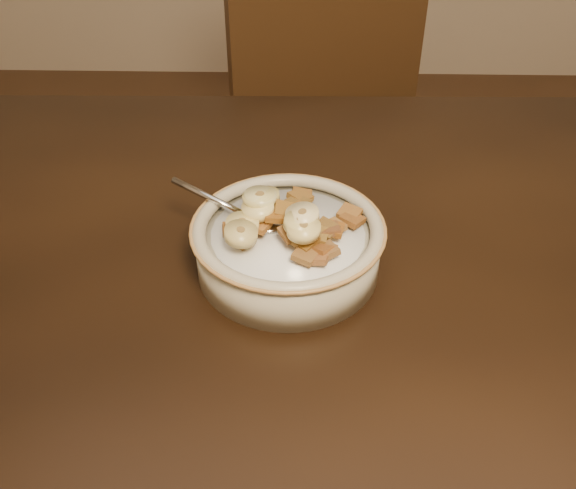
{
  "coord_description": "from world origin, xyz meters",
  "views": [
    {
      "loc": [
        -0.13,
        -0.43,
        1.17
      ],
      "look_at": [
        -0.14,
        0.06,
        0.78
      ],
      "focal_mm": 40.0,
      "sensor_mm": 36.0,
      "label": 1
    }
  ],
  "objects_px": {
    "chair": "(326,183)",
    "cereal_bowl": "(288,251)",
    "table": "(432,327)",
    "spoon": "(262,222)"
  },
  "relations": [
    {
      "from": "chair",
      "to": "cereal_bowl",
      "type": "distance_m",
      "value": 0.68
    },
    {
      "from": "cereal_bowl",
      "to": "spoon",
      "type": "bearing_deg",
      "value": 154.59
    },
    {
      "from": "table",
      "to": "chair",
      "type": "relative_size",
      "value": 1.51
    },
    {
      "from": "chair",
      "to": "cereal_bowl",
      "type": "xyz_separation_m",
      "value": [
        -0.06,
        -0.6,
        0.31
      ]
    },
    {
      "from": "cereal_bowl",
      "to": "spoon",
      "type": "distance_m",
      "value": 0.04
    },
    {
      "from": "table",
      "to": "cereal_bowl",
      "type": "xyz_separation_m",
      "value": [
        -0.14,
        0.06,
        0.04
      ]
    },
    {
      "from": "chair",
      "to": "spoon",
      "type": "bearing_deg",
      "value": -116.91
    },
    {
      "from": "cereal_bowl",
      "to": "table",
      "type": "bearing_deg",
      "value": -23.3
    },
    {
      "from": "table",
      "to": "chair",
      "type": "bearing_deg",
      "value": 95.62
    },
    {
      "from": "chair",
      "to": "spoon",
      "type": "relative_size",
      "value": 21.52
    }
  ]
}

